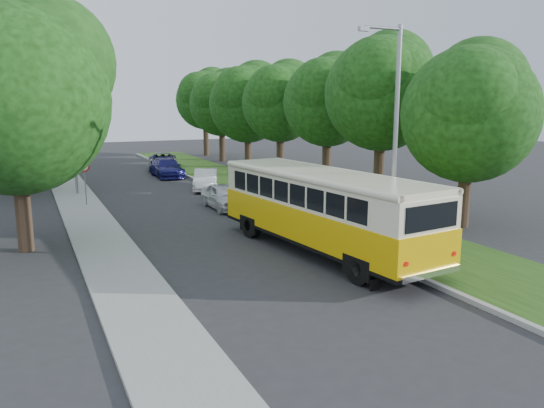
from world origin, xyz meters
name	(u,v)px	position (x,y,z in m)	size (l,w,h in m)	color
ground	(253,254)	(0.00, 0.00, 0.00)	(120.00, 120.00, 0.00)	#2A2A2D
curb	(281,217)	(3.60, 5.00, 0.07)	(0.20, 70.00, 0.15)	gray
grass_verge	(323,213)	(5.95, 5.00, 0.07)	(4.50, 70.00, 0.13)	#214412
sidewalk	(98,236)	(-4.80, 5.00, 0.06)	(2.20, 70.00, 0.12)	gray
treeline	(190,96)	(3.15, 17.99, 5.93)	(24.27, 41.91, 9.46)	#332319
lamppost_near	(393,135)	(4.21, -2.50, 4.37)	(1.71, 0.16, 8.00)	gray
lamppost_far	(71,126)	(-4.70, 16.00, 4.12)	(1.71, 0.16, 7.50)	gray
warning_sign	(85,175)	(-4.50, 11.98, 1.71)	(0.56, 0.10, 2.50)	gray
vintage_bus	(323,212)	(2.39, -0.93, 1.54)	(2.67, 10.36, 3.08)	#F4BB07
car_silver	(224,196)	(1.97, 8.45, 0.65)	(1.54, 3.83, 1.31)	silver
car_white	(206,180)	(3.00, 14.58, 0.66)	(1.40, 4.00, 1.32)	silver
car_blue	(167,168)	(2.26, 21.57, 0.68)	(1.89, 4.66, 1.35)	navy
car_grey	(163,162)	(3.00, 25.86, 0.69)	(2.29, 4.97, 1.38)	slate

